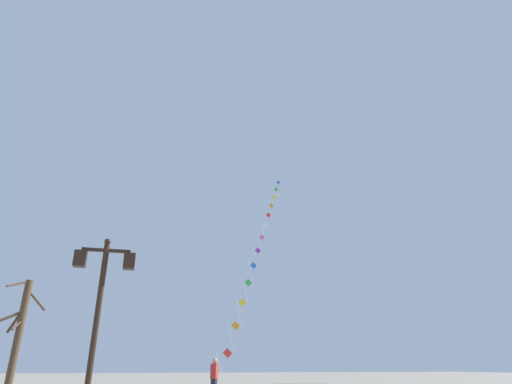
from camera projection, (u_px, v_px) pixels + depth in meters
name	position (u px, v px, depth m)	size (l,w,h in m)	color
twin_lantern_lamp_post	(101.00, 291.00, 10.28)	(1.46, 0.28, 4.41)	black
kite_train	(260.00, 242.00, 31.37)	(9.05, 18.04, 19.26)	brown
kite_flyer	(214.00, 378.00, 17.80)	(0.41, 0.62, 1.71)	#1E1E2D
bare_tree	(18.00, 336.00, 16.60)	(1.63, 1.70, 4.68)	#4C3826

